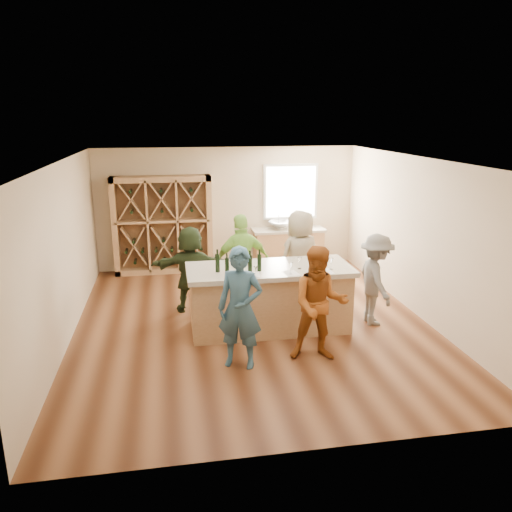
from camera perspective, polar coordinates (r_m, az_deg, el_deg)
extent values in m
cube|color=brown|center=(8.79, -0.42, -7.93)|extent=(6.00, 7.00, 0.10)
cube|color=white|center=(8.08, -0.46, 11.27)|extent=(6.00, 7.00, 0.10)
cube|color=beige|center=(11.75, -3.31, 5.53)|extent=(6.00, 0.10, 2.80)
cube|color=beige|center=(5.04, 6.31, -8.77)|extent=(6.00, 0.10, 2.80)
cube|color=beige|center=(8.39, -21.45, 0.27)|extent=(0.10, 7.00, 2.80)
cube|color=beige|center=(9.30, 18.44, 2.00)|extent=(0.10, 7.00, 2.80)
cube|color=white|center=(11.88, 3.97, 7.34)|extent=(1.30, 0.06, 1.30)
cube|color=white|center=(11.85, 4.01, 7.32)|extent=(1.18, 0.01, 1.18)
cube|color=tan|center=(11.46, -10.60, 3.50)|extent=(2.20, 0.45, 2.20)
cube|color=tan|center=(11.87, 3.69, 0.83)|extent=(1.60, 0.58, 0.86)
cube|color=#BBB099|center=(11.76, 3.73, 2.99)|extent=(1.70, 0.62, 0.06)
imported|color=silver|center=(11.69, 2.78, 3.55)|extent=(0.54, 0.54, 0.19)
cylinder|color=silver|center=(11.85, 2.60, 4.00)|extent=(0.02, 0.02, 0.30)
cube|color=tan|center=(8.39, 1.54, -5.08)|extent=(2.60, 1.00, 1.00)
cube|color=#BBB099|center=(8.21, 1.56, -1.56)|extent=(2.72, 1.12, 0.08)
cylinder|color=black|center=(7.93, -4.42, -0.81)|extent=(0.09, 0.09, 0.29)
cylinder|color=black|center=(7.80, -3.33, -1.19)|extent=(0.09, 0.09, 0.27)
cylinder|color=black|center=(7.95, -2.07, -0.74)|extent=(0.09, 0.09, 0.29)
cylinder|color=black|center=(7.87, -0.69, -0.95)|extent=(0.08, 0.08, 0.28)
cylinder|color=black|center=(7.97, 0.39, -0.76)|extent=(0.08, 0.08, 0.28)
cone|color=white|center=(7.68, -0.04, -1.84)|extent=(0.07, 0.07, 0.16)
cone|color=white|center=(7.82, 3.98, -1.41)|extent=(0.10, 0.10, 0.20)
cone|color=white|center=(7.88, 7.19, -1.52)|extent=(0.07, 0.07, 0.16)
cone|color=white|center=(8.13, 5.00, -0.80)|extent=(0.07, 0.07, 0.19)
cone|color=white|center=(8.13, 8.57, -0.87)|extent=(0.10, 0.10, 0.20)
cube|color=white|center=(7.81, -0.31, -2.15)|extent=(0.23, 0.29, 0.00)
cube|color=white|center=(7.90, 4.06, -1.97)|extent=(0.25, 0.32, 0.00)
cube|color=white|center=(8.04, 7.97, -1.77)|extent=(0.21, 0.29, 0.00)
imported|color=#335972|center=(7.03, -1.82, -5.98)|extent=(0.77, 0.67, 1.76)
imported|color=#994C19|center=(7.30, 7.28, -5.47)|extent=(0.90, 0.61, 1.71)
imported|color=slate|center=(8.73, 13.52, -2.65)|extent=(0.50, 1.03, 1.58)
imported|color=#8CC64C|center=(9.12, -1.61, -0.74)|extent=(1.12, 0.69, 1.79)
imported|color=gray|center=(9.38, 5.05, -0.25)|extent=(1.03, 0.84, 1.81)
imported|color=#263319|center=(9.13, -7.45, -1.48)|extent=(1.53, 0.68, 1.59)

